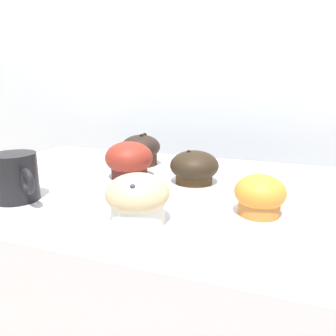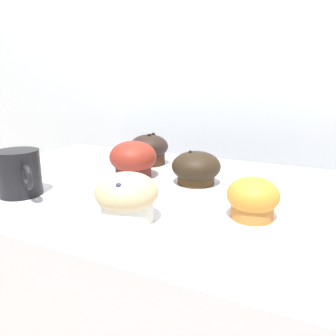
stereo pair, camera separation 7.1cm
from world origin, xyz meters
TOP-DOWN VIEW (x-y plane):
  - wall_back at (0.00, 0.60)m, footprint 3.20×0.10m
  - muffin_front_center at (0.05, -0.19)m, footprint 0.11×0.11m
  - muffin_back_left at (-0.08, 0.04)m, footprint 0.11×0.11m
  - muffin_back_right at (0.07, 0.05)m, footprint 0.11×0.11m
  - muffin_front_left at (-0.11, 0.17)m, footprint 0.11×0.11m
  - muffin_front_right at (0.23, -0.09)m, footprint 0.09×0.09m
  - coffee_cup at (-0.22, -0.18)m, footprint 0.12×0.09m
  - price_card at (-0.32, -0.11)m, footprint 0.06×0.05m

SIDE VIEW (x-z plane):
  - wall_back at x=0.00m, z-range 0.00..1.80m
  - price_card at x=-0.32m, z-range 0.90..0.96m
  - muffin_front_right at x=0.23m, z-range 0.90..0.97m
  - muffin_back_right at x=0.07m, z-range 0.90..0.97m
  - muffin_front_center at x=0.05m, z-range 0.90..0.98m
  - muffin_front_left at x=-0.11m, z-range 0.90..0.99m
  - muffin_back_left at x=-0.08m, z-range 0.90..0.99m
  - coffee_cup at x=-0.22m, z-range 0.90..1.00m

